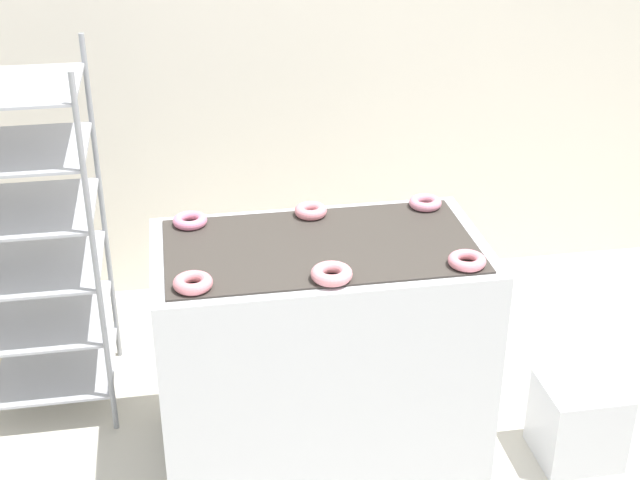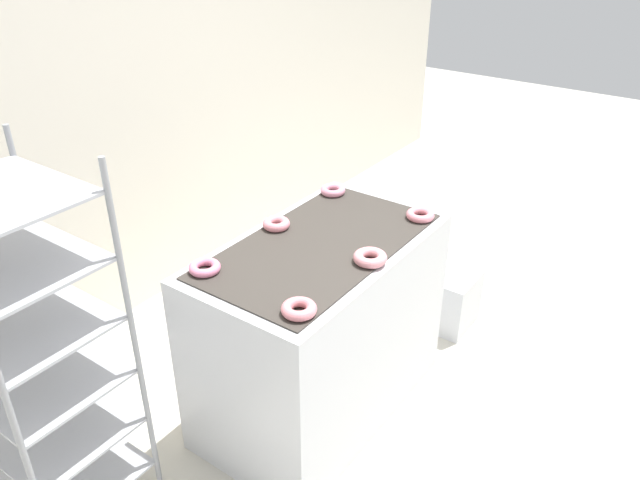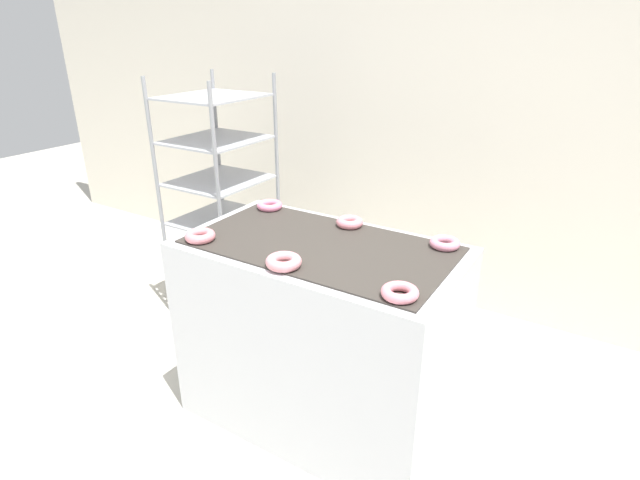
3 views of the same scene
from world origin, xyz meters
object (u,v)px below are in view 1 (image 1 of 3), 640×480
Objects in this scene: donut_near_center at (332,274)px; donut_far_right at (425,203)px; donut_far_center at (311,211)px; donut_near_right at (467,261)px; donut_near_left at (193,283)px; donut_far_left at (190,221)px; glaze_bin at (578,421)px; fryer_machine at (320,352)px; baking_rack_cart at (37,238)px.

donut_near_center is 1.11× the size of donut_far_right.
donut_far_right is (0.48, 0.00, -0.00)m from donut_far_center.
donut_near_right is at bearing -46.58° from donut_far_center.
donut_near_left is 1.02× the size of donut_far_left.
donut_near_left is at bearing -91.30° from donut_far_left.
glaze_bin is 1.79m from donut_far_left.
donut_far_center reaches higher than donut_far_left.
donut_far_center reaches higher than glaze_bin.
glaze_bin is at bearing -12.71° from fryer_machine.
donut_far_right is (1.60, -0.30, 0.17)m from baking_rack_cart.
donut_far_right is at bearing 28.50° from fryer_machine.
donut_far_right reaches higher than glaze_bin.
baking_rack_cart is 4.51× the size of glaze_bin.
donut_near_right is at bearing -27.75° from donut_far_left.
donut_far_left reaches higher than glaze_bin.
donut_near_center reaches higher than donut_far_right.
donut_far_right is (0.96, 0.01, 0.00)m from donut_far_left.
baking_rack_cart is 11.59× the size of donut_near_left.
donut_far_left is (-1.52, 0.49, 0.81)m from glaze_bin.
donut_near_right reaches higher than donut_far_left.
donut_near_right is (-0.55, -0.02, 0.81)m from glaze_bin.
donut_far_left is (-0.48, 0.26, 0.50)m from fryer_machine.
glaze_bin is at bearing -18.01° from donut_far_left.
baking_rack_cart is at bearing 127.70° from donut_near_left.
donut_near_right reaches higher than glaze_bin.
fryer_machine is 0.57m from donut_far_center.
fryer_machine is at bearing 27.11° from donut_near_left.
fryer_machine is 9.37× the size of donut_far_left.
donut_near_center reaches higher than donut_near_right.
baking_rack_cart is (-1.12, 0.56, 0.33)m from fryer_machine.
baking_rack_cart is 11.58× the size of donut_near_right.
donut_near_center is (0.48, -0.02, 0.00)m from donut_near_left.
donut_far_right is (-0.01, 0.52, -0.00)m from donut_near_right.
donut_far_right is (0.97, 0.51, -0.00)m from donut_near_left.
baking_rack_cart reaches higher than donut_near_left.
donut_near_center is at bearing -132.63° from donut_far_right.
donut_far_center is at bearing 88.41° from fryer_machine.
donut_far_right reaches higher than fryer_machine.
donut_far_left reaches higher than fryer_machine.
baking_rack_cart is 1.81m from donut_near_right.
baking_rack_cart reaches higher than donut_near_center.
baking_rack_cart reaches higher than donut_far_right.
baking_rack_cart is 10.83× the size of donut_near_center.
glaze_bin is at bearing -20.32° from baking_rack_cart.
fryer_machine is at bearing 167.29° from glaze_bin.
baking_rack_cart is 1.04m from donut_near_left.
donut_near_left is 1.04× the size of donut_far_right.
donut_near_left is 0.48m from donut_near_center.
baking_rack_cart reaches higher than fryer_machine.
donut_near_center is 1.07× the size of donut_near_right.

